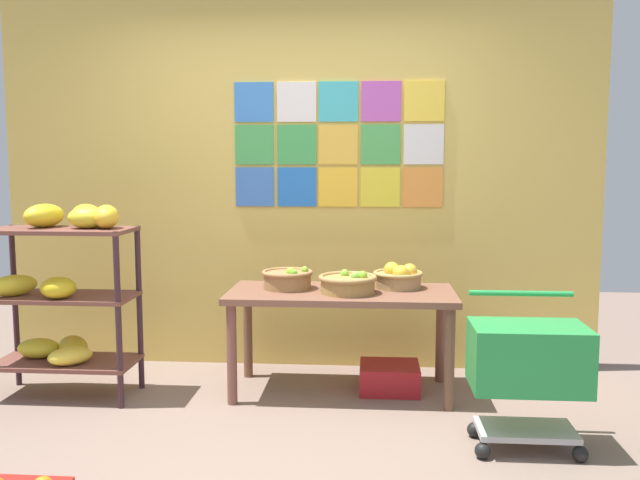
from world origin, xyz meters
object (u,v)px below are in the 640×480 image
Objects in this scene: banana_shelf_unit at (64,284)px; display_table at (341,304)px; shopping_cart at (528,363)px; fruit_basket_back_left at (398,277)px; fruit_basket_back_right at (348,283)px; fruit_basket_right at (288,278)px; produce_crate_under_table at (389,378)px.

banana_shelf_unit reaches higher than display_table.
fruit_basket_back_left is at bearing 127.29° from shopping_cart.
fruit_basket_back_right is at bearing -148.18° from fruit_basket_back_left.
display_table is 1.26m from shopping_cart.
shopping_cart is (1.32, -0.84, -0.27)m from fruit_basket_right.
fruit_basket_right reaches higher than shopping_cart.
fruit_basket_right is (-0.35, 0.05, 0.15)m from display_table.
fruit_basket_right is 1.03× the size of fruit_basket_back_left.
fruit_basket_right is 0.41m from fruit_basket_back_right.
fruit_basket_back_left is (0.31, 0.19, 0.01)m from fruit_basket_back_right.
banana_shelf_unit is at bearing -171.09° from fruit_basket_back_left.
fruit_basket_back_right is (0.04, -0.07, 0.15)m from display_table.
banana_shelf_unit is 2.09m from fruit_basket_back_left.
banana_shelf_unit is at bearing -173.11° from produce_crate_under_table.
fruit_basket_back_left is at bearing 8.91° from banana_shelf_unit.
display_table is at bearing 144.38° from shopping_cart.
fruit_basket_back_left is (0.70, 0.08, 0.01)m from fruit_basket_right.
fruit_basket_back_left is at bearing 58.02° from produce_crate_under_table.
shopping_cart is (2.68, -0.59, -0.26)m from banana_shelf_unit.
produce_crate_under_table is at bearing 6.89° from banana_shelf_unit.
fruit_basket_back_left is at bearing 31.82° from fruit_basket_back_right.
produce_crate_under_table is (-0.05, -0.08, -0.64)m from fruit_basket_back_left.
fruit_basket_right is 0.87× the size of produce_crate_under_table.
display_table is 4.42× the size of fruit_basket_back_left.
fruit_basket_back_left is 0.65m from produce_crate_under_table.
produce_crate_under_table is at bearing 131.94° from shopping_cart.
shopping_cart is (0.97, -0.78, -0.12)m from display_table.
fruit_basket_back_right is 0.96× the size of produce_crate_under_table.
display_table is at bearing -171.18° from produce_crate_under_table.
fruit_basket_right is 1.59m from shopping_cart.
fruit_basket_back_left reaches higher than fruit_basket_right.
shopping_cart is at bearing -32.32° from fruit_basket_right.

